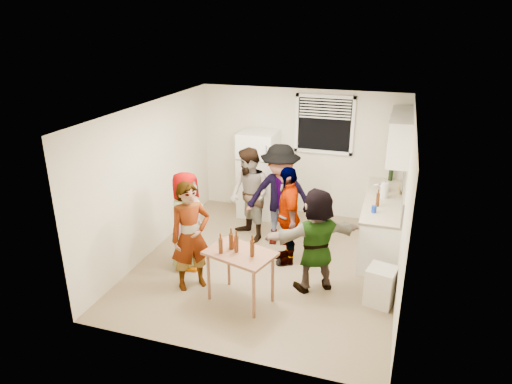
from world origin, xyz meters
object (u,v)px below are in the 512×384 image
(refrigerator, at_px, (258,174))
(serving_table, at_px, (241,300))
(kettle, at_px, (383,191))
(guest_back_right, at_px, (279,242))
(guest_stripe, at_px, (193,285))
(guest_black, at_px, (286,261))
(red_cup, at_px, (233,247))
(wine_bottle, at_px, (390,180))
(guest_grey, at_px, (189,265))
(beer_bottle_table, at_px, (221,253))
(blue_cup, at_px, (374,213))
(guest_orange, at_px, (314,287))
(beer_bottle_counter, at_px, (377,206))
(trash_bin, at_px, (380,287))
(guest_back_left, at_px, (250,238))

(refrigerator, distance_m, serving_table, 3.18)
(refrigerator, relative_size, kettle, 7.38)
(serving_table, distance_m, guest_back_right, 1.87)
(guest_stripe, relative_size, guest_black, 1.00)
(refrigerator, xyz_separation_m, red_cup, (0.53, -2.88, -0.09))
(wine_bottle, distance_m, guest_grey, 4.01)
(beer_bottle_table, relative_size, guest_stripe, 0.13)
(wine_bottle, relative_size, guest_back_right, 0.18)
(blue_cup, height_order, guest_grey, blue_cup)
(beer_bottle_table, height_order, guest_stripe, beer_bottle_table)
(refrigerator, relative_size, guest_grey, 1.08)
(kettle, relative_size, beer_bottle_table, 1.06)
(kettle, xyz_separation_m, red_cup, (-1.87, -2.51, -0.14))
(kettle, distance_m, guest_orange, 2.32)
(guest_stripe, height_order, guest_black, guest_black)
(serving_table, bearing_deg, blue_cup, 44.39)
(kettle, distance_m, beer_bottle_counter, 0.74)
(kettle, distance_m, red_cup, 3.13)
(guest_stripe, xyz_separation_m, guest_back_right, (0.86, 1.73, 0.00))
(trash_bin, height_order, serving_table, trash_bin)
(beer_bottle_table, bearing_deg, blue_cup, 42.24)
(trash_bin, relative_size, red_cup, 4.63)
(beer_bottle_table, height_order, guest_back_right, beer_bottle_table)
(trash_bin, bearing_deg, guest_orange, 172.99)
(guest_grey, height_order, guest_back_right, guest_back_right)
(blue_cup, relative_size, beer_bottle_table, 0.50)
(serving_table, relative_size, guest_grey, 0.57)
(wine_bottle, xyz_separation_m, serving_table, (-1.82, -3.24, -0.90))
(wine_bottle, bearing_deg, serving_table, -119.38)
(refrigerator, relative_size, guest_black, 1.05)
(trash_bin, bearing_deg, kettle, 93.94)
(serving_table, distance_m, guest_grey, 1.31)
(blue_cup, distance_m, guest_grey, 3.05)
(refrigerator, bearing_deg, guest_black, -59.09)
(guest_stripe, xyz_separation_m, guest_back_left, (0.31, 1.74, 0.00))
(refrigerator, bearing_deg, kettle, -8.75)
(kettle, relative_size, serving_table, 0.25)
(blue_cup, bearing_deg, guest_back_left, 172.81)
(kettle, xyz_separation_m, guest_black, (-1.38, -1.33, -0.90))
(trash_bin, relative_size, guest_back_right, 0.30)
(blue_cup, xyz_separation_m, guest_back_right, (-1.58, 0.26, -0.90))
(guest_orange, bearing_deg, guest_black, -81.12)
(trash_bin, bearing_deg, red_cup, -168.26)
(wine_bottle, height_order, guest_stripe, wine_bottle)
(refrigerator, relative_size, red_cup, 14.40)
(refrigerator, height_order, trash_bin, refrigerator)
(serving_table, distance_m, guest_back_left, 1.94)
(refrigerator, relative_size, wine_bottle, 5.25)
(blue_cup, distance_m, red_cup, 2.33)
(refrigerator, relative_size, serving_table, 1.88)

